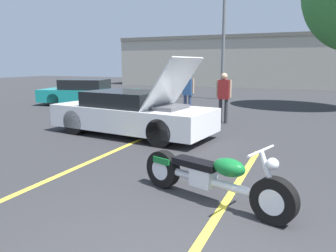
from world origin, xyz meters
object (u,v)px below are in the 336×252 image
object	(u,v)px
spectator_by_show_car	(188,90)
spectator_midground	(224,94)
light_pole	(225,23)
parked_car_left_row	(88,93)
show_car_hood_open	(132,113)
motorcycle	(211,178)

from	to	relation	value
spectator_by_show_car	spectator_midground	size ratio (longest dim) A/B	0.98
light_pole	spectator_by_show_car	distance (m)	7.26
light_pole	parked_car_left_row	bearing A→B (deg)	-135.65
show_car_hood_open	parked_car_left_row	xyz separation A→B (m)	(-5.41, 5.11, -0.03)
motorcycle	spectator_by_show_car	world-z (taller)	spectator_by_show_car
motorcycle	show_car_hood_open	bearing A→B (deg)	151.09
parked_car_left_row	show_car_hood_open	bearing A→B (deg)	-56.20
light_pole	spectator_midground	bearing A→B (deg)	-75.79
light_pole	parked_car_left_row	distance (m)	8.42
light_pole	spectator_midground	world-z (taller)	light_pole
motorcycle	spectator_midground	bearing A→B (deg)	120.75
show_car_hood_open	spectator_midground	xyz separation A→B (m)	(1.92, 2.89, 0.39)
spectator_midground	show_car_hood_open	bearing A→B (deg)	-123.58
light_pole	spectator_by_show_car	xyz separation A→B (m)	(0.22, -6.50, -3.24)
show_car_hood_open	parked_car_left_row	size ratio (longest dim) A/B	0.98
light_pole	spectator_midground	xyz separation A→B (m)	(1.90, -7.52, -3.21)
light_pole	motorcycle	world-z (taller)	light_pole
light_pole	parked_car_left_row	xyz separation A→B (m)	(-5.43, -5.31, -3.64)
motorcycle	spectator_by_show_car	distance (m)	8.20
light_pole	show_car_hood_open	xyz separation A→B (m)	(-0.01, -10.41, -3.61)
show_car_hood_open	spectator_midground	size ratio (longest dim) A/B	2.86
motorcycle	parked_car_left_row	size ratio (longest dim) A/B	0.49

